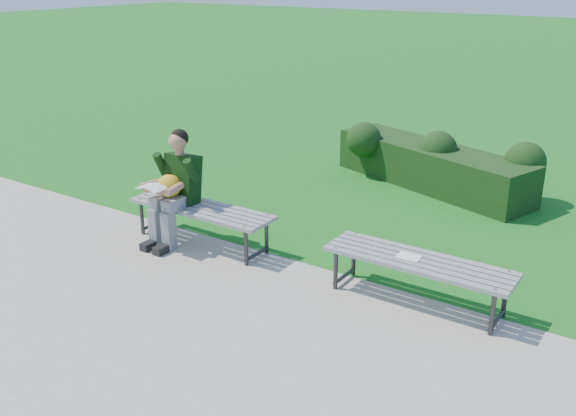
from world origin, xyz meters
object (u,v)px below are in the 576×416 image
object	(u,v)px
bench_right	(418,265)
paper_sheet	(409,257)
hedge	(434,162)
seated_boy	(174,184)
bench_left	(201,211)

from	to	relation	value
bench_right	paper_sheet	bearing A→B (deg)	180.00
hedge	paper_sheet	xyz separation A→B (m)	(1.10, -3.44, 0.11)
seated_boy	bench_left	bearing A→B (deg)	18.11
bench_left	hedge	bearing A→B (deg)	67.75
bench_left	bench_right	bearing A→B (deg)	1.35
bench_left	paper_sheet	distance (m)	2.53
bench_right	seated_boy	world-z (taller)	seated_boy
bench_right	seated_boy	distance (m)	2.95
hedge	seated_boy	size ratio (longest dim) A/B	2.48
seated_boy	paper_sheet	world-z (taller)	seated_boy
bench_left	bench_right	size ratio (longest dim) A/B	1.00
hedge	seated_boy	world-z (taller)	seated_boy
hedge	seated_boy	distance (m)	4.01
bench_right	seated_boy	xyz separation A→B (m)	(-2.93, -0.16, 0.30)
hedge	paper_sheet	distance (m)	3.61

